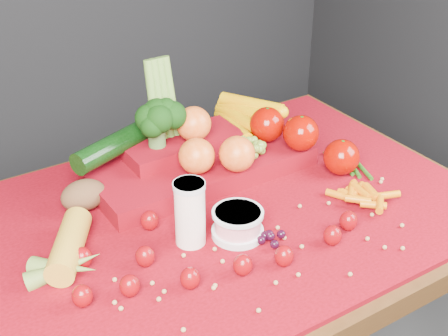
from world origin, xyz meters
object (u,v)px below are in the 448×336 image
table (229,246)px  yogurt_bowl (238,223)px  produce_mound (212,148)px  milk_glass (190,211)px

table → yogurt_bowl: (-0.04, -0.09, 0.14)m
yogurt_bowl → produce_mound: (0.09, 0.25, 0.03)m
produce_mound → yogurt_bowl: bearing=-110.3°
milk_glass → table: bearing=25.4°
table → produce_mound: bearing=71.7°
yogurt_bowl → produce_mound: size_ratio=0.17×
table → produce_mound: (0.05, 0.15, 0.17)m
milk_glass → produce_mound: bearing=49.6°
yogurt_bowl → produce_mound: bearing=69.7°
yogurt_bowl → produce_mound: produce_mound is taller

